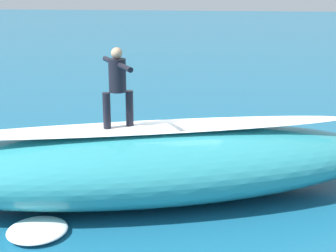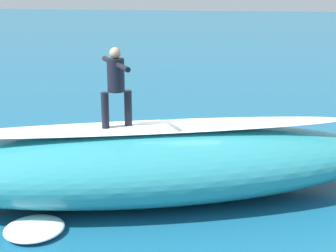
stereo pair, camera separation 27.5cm
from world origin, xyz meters
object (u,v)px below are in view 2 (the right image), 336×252
at_px(surfer_riding, 116,81).
at_px(surfer_paddling, 211,148).
at_px(surfboard_riding, 117,128).
at_px(surfboard_paddling, 208,156).

relative_size(surfer_riding, surfer_paddling, 1.06).
relative_size(surfboard_riding, surfer_paddling, 1.30).
distance_m(surfboard_riding, surfboard_paddling, 3.54).
height_order(surfer_riding, surfer_paddling, surfer_riding).
height_order(surfboard_riding, surfer_riding, surfer_riding).
xyz_separation_m(surfer_riding, surfer_paddling, (-1.73, -2.87, -2.25)).
bearing_deg(surfboard_riding, surfer_paddling, -152.08).
distance_m(surfboard_paddling, surfer_paddling, 0.22).
xyz_separation_m(surfboard_riding, surfboard_paddling, (-1.66, -2.76, -1.48)).
xyz_separation_m(surfboard_riding, surfer_paddling, (-1.73, -2.87, -1.30)).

